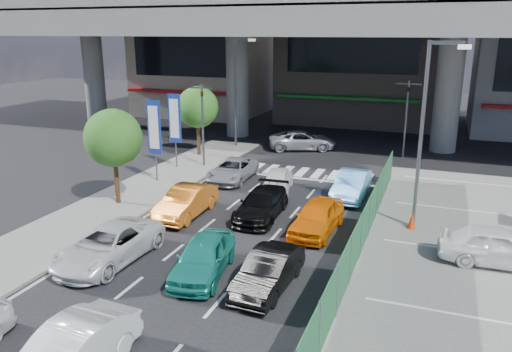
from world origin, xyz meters
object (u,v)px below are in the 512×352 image
at_px(wagon_silver_front_left, 232,170).
at_px(crossing_wagon_silver, 302,140).
at_px(street_lamp_right, 427,121).
at_px(sedan_white_mid_left, 108,245).
at_px(street_lamp_left, 237,83).
at_px(signboard_far, 175,121).
at_px(hatch_black_mid_right, 269,271).
at_px(taxi_orange_left, 186,202).
at_px(taxi_orange_right, 317,217).
at_px(sedan_black_mid, 262,204).
at_px(traffic_light_right, 407,100).
at_px(taxi_teal_mid, 203,257).
at_px(parked_sedan_white, 499,246).
at_px(tree_near, 113,138).
at_px(tree_far, 198,107).
at_px(sedan_white_front_mid, 277,181).
at_px(traffic_light_left, 202,105).
at_px(signboard_near, 154,130).
at_px(kei_truck_front_right, 352,185).
at_px(traffic_cone, 412,221).

distance_m(wagon_silver_front_left, crossing_wagon_silver, 9.16).
distance_m(street_lamp_right, sedan_white_mid_left, 13.66).
height_order(street_lamp_left, signboard_far, street_lamp_left).
relative_size(hatch_black_mid_right, crossing_wagon_silver, 0.80).
xyz_separation_m(taxi_orange_left, taxi_orange_right, (6.21, 0.21, 0.00)).
bearing_deg(crossing_wagon_silver, wagon_silver_front_left, 147.88).
bearing_deg(sedan_black_mid, traffic_light_right, 67.08).
height_order(taxi_teal_mid, hatch_black_mid_right, taxi_teal_mid).
relative_size(hatch_black_mid_right, parked_sedan_white, 0.91).
distance_m(tree_near, tree_far, 10.53).
distance_m(street_lamp_left, sedan_white_front_mid, 11.82).
bearing_deg(sedan_white_mid_left, parked_sedan_white, 21.24).
height_order(taxi_orange_left, crossing_wagon_silver, taxi_orange_left).
height_order(sedan_black_mid, crossing_wagon_silver, crossing_wagon_silver).
bearing_deg(traffic_light_left, signboard_near, -104.02).
relative_size(taxi_teal_mid, crossing_wagon_silver, 0.84).
relative_size(tree_far, kei_truck_front_right, 1.15).
xyz_separation_m(wagon_silver_front_left, kei_truck_front_right, (7.04, -0.77, 0.08)).
height_order(traffic_light_left, signboard_near, traffic_light_left).
bearing_deg(tree_near, tree_far, 94.36).
distance_m(sedan_white_front_mid, parked_sedan_white, 11.79).
xyz_separation_m(street_lamp_left, wagon_silver_front_left, (2.99, -8.06, -4.16)).
bearing_deg(signboard_near, taxi_orange_left, -45.38).
distance_m(street_lamp_left, traffic_cone, 18.61).
distance_m(street_lamp_right, tree_near, 14.38).
distance_m(traffic_light_left, tree_near, 8.06).
bearing_deg(wagon_silver_front_left, hatch_black_mid_right, -63.32).
relative_size(traffic_light_left, taxi_orange_left, 1.24).
height_order(traffic_light_left, taxi_teal_mid, traffic_light_left).
height_order(street_lamp_left, hatch_black_mid_right, street_lamp_left).
height_order(sedan_black_mid, wagon_silver_front_left, sedan_black_mid).
bearing_deg(sedan_white_front_mid, hatch_black_mid_right, -83.70).
bearing_deg(taxi_teal_mid, tree_near, 135.05).
xyz_separation_m(taxi_orange_right, wagon_silver_front_left, (-6.48, 5.93, -0.08)).
distance_m(street_lamp_right, wagon_silver_front_left, 11.97).
relative_size(street_lamp_left, hatch_black_mid_right, 2.07).
bearing_deg(street_lamp_left, signboard_near, -94.99).
bearing_deg(wagon_silver_front_left, tree_near, -123.51).
bearing_deg(tree_far, crossing_wagon_silver, 35.82).
xyz_separation_m(traffic_light_left, traffic_light_right, (11.70, 7.00, 0.00)).
bearing_deg(parked_sedan_white, taxi_orange_right, 81.73).
bearing_deg(taxi_orange_left, sedan_white_front_mid, 60.18).
bearing_deg(traffic_light_left, kei_truck_front_right, -15.95).
bearing_deg(tree_far, traffic_light_right, 18.69).
relative_size(signboard_near, tree_far, 0.98).
bearing_deg(wagon_silver_front_left, street_lamp_left, 108.55).
bearing_deg(sedan_white_front_mid, signboard_near, 176.06).
xyz_separation_m(street_lamp_right, signboard_near, (-14.37, 1.99, -1.71)).
bearing_deg(tree_near, signboard_far, 94.90).
bearing_deg(signboard_near, signboard_far, 97.59).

